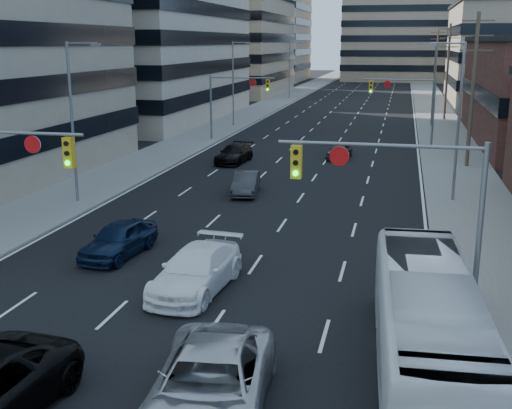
{
  "coord_description": "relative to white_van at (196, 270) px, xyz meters",
  "views": [
    {
      "loc": [
        7.42,
        -12.51,
        8.98
      ],
      "look_at": [
        1.49,
        13.47,
        2.2
      ],
      "focal_mm": 45.0,
      "sensor_mm": 36.0,
      "label": 1
    }
  ],
  "objects": [
    {
      "name": "streetlight_left_near",
      "position": [
        -10.63,
        11.23,
        4.26
      ],
      "size": [
        2.03,
        0.22,
        9.0
      ],
      "color": "slate",
      "rests_on": "ground"
    },
    {
      "name": "road_surface",
      "position": [
        -0.29,
        121.23,
        -0.78
      ],
      "size": [
        18.0,
        300.0,
        0.02
      ],
      "primitive_type": "cube",
      "color": "black",
      "rests_on": "ground"
    },
    {
      "name": "streetlight_left_far",
      "position": [
        -10.63,
        81.23,
        4.26
      ],
      "size": [
        2.03,
        0.22,
        9.0
      ],
      "color": "slate",
      "rests_on": "ground"
    },
    {
      "name": "silver_suv",
      "position": [
        2.9,
        -7.86,
        0.06
      ],
      "size": [
        3.47,
        6.38,
        1.7
      ],
      "primitive_type": "imported",
      "rotation": [
        0.0,
        0.0,
        0.11
      ],
      "color": "#B6B6BB",
      "rests_on": "ground"
    },
    {
      "name": "signal_far_left",
      "position": [
        -7.98,
        36.22,
        3.51
      ],
      "size": [
        6.09,
        0.33,
        6.0
      ],
      "color": "slate",
      "rests_on": "ground"
    },
    {
      "name": "transit_bus",
      "position": [
        8.11,
        -4.85,
        0.73
      ],
      "size": [
        3.21,
        11.03,
        3.03
      ],
      "primitive_type": "imported",
      "rotation": [
        0.0,
        0.0,
        0.06
      ],
      "color": "white",
      "rests_on": "ground"
    },
    {
      "name": "sidewalk_right",
      "position": [
        11.21,
        121.23,
        -0.71
      ],
      "size": [
        5.0,
        300.0,
        0.15
      ],
      "primitive_type": "cube",
      "color": "slate",
      "rests_on": "ground"
    },
    {
      "name": "sedan_grey_right",
      "position": [
        2.42,
        28.95,
        -0.14
      ],
      "size": [
        2.0,
        3.97,
        1.3
      ],
      "primitive_type": "imported",
      "rotation": [
        0.0,
        0.0,
        -0.13
      ],
      "color": "#38373A",
      "rests_on": "ground"
    },
    {
      "name": "utility_pole_block",
      "position": [
        11.91,
        27.23,
        4.99
      ],
      "size": [
        2.2,
        0.28,
        11.0
      ],
      "color": "#4C3D2D",
      "rests_on": "ground"
    },
    {
      "name": "streetlight_left_mid",
      "position": [
        -10.63,
        46.23,
        4.26
      ],
      "size": [
        2.03,
        0.22,
        9.0
      ],
      "color": "slate",
      "rests_on": "ground"
    },
    {
      "name": "sidewalk_left",
      "position": [
        -11.79,
        121.23,
        -0.71
      ],
      "size": [
        5.0,
        300.0,
        0.15
      ],
      "primitive_type": "cube",
      "color": "slate",
      "rests_on": "ground"
    },
    {
      "name": "bg_block_left",
      "position": [
        -28.29,
        131.23,
        9.21
      ],
      "size": [
        24.0,
        24.0,
        20.0
      ],
      "primitive_type": "cube",
      "color": "#ADA089",
      "rests_on": "ground"
    },
    {
      "name": "signal_far_right",
      "position": [
        7.39,
        36.22,
        3.51
      ],
      "size": [
        6.09,
        0.33,
        6.0
      ],
      "color": "slate",
      "rests_on": "ground"
    },
    {
      "name": "white_van",
      "position": [
        0.0,
        0.0,
        0.0
      ],
      "size": [
        2.66,
        5.61,
        1.58
      ],
      "primitive_type": "imported",
      "rotation": [
        0.0,
        0.0,
        -0.08
      ],
      "color": "white",
      "rests_on": "ground"
    },
    {
      "name": "sedan_blue",
      "position": [
        -4.47,
        3.04,
        -0.03
      ],
      "size": [
        2.28,
        4.63,
        1.52
      ],
      "primitive_type": "imported",
      "rotation": [
        0.0,
        0.0,
        -0.11
      ],
      "color": "black",
      "rests_on": "ground"
    },
    {
      "name": "utility_pole_midblock",
      "position": [
        11.91,
        57.23,
        4.99
      ],
      "size": [
        2.2,
        0.28,
        11.0
      ],
      "color": "#4C3D2D",
      "rests_on": "ground"
    },
    {
      "name": "utility_pole_distant",
      "position": [
        11.91,
        87.23,
        4.99
      ],
      "size": [
        2.2,
        0.28,
        11.0
      ],
      "color": "#4C3D2D",
      "rests_on": "ground"
    },
    {
      "name": "sedan_black_far",
      "position": [
        -5.23,
        25.37,
        -0.1
      ],
      "size": [
        2.29,
        4.87,
        1.37
      ],
      "primitive_type": "imported",
      "rotation": [
        0.0,
        0.0,
        -0.08
      ],
      "color": "black",
      "rests_on": "ground"
    },
    {
      "name": "streetlight_right_far",
      "position": [
        10.05,
        51.23,
        4.26
      ],
      "size": [
        2.03,
        0.22,
        9.0
      ],
      "color": "slate",
      "rests_on": "ground"
    },
    {
      "name": "streetlight_right_near",
      "position": [
        10.05,
        16.23,
        4.26
      ],
      "size": [
        2.03,
        0.22,
        9.0
      ],
      "color": "slate",
      "rests_on": "ground"
    },
    {
      "name": "office_left_far",
      "position": [
        -24.29,
        91.23,
        7.21
      ],
      "size": [
        20.0,
        30.0,
        16.0
      ],
      "primitive_type": "cube",
      "color": "gray",
      "rests_on": "ground"
    },
    {
      "name": "sedan_grey_center",
      "position": [
        -1.89,
        15.5,
        -0.12
      ],
      "size": [
        1.93,
        4.21,
        1.34
      ],
      "primitive_type": "imported",
      "rotation": [
        0.0,
        0.0,
        0.13
      ],
      "color": "#2D2D2F",
      "rests_on": "ground"
    },
    {
      "name": "signal_near_right",
      "position": [
        7.16,
        -0.78,
        3.54
      ],
      "size": [
        6.59,
        0.33,
        6.0
      ],
      "color": "slate",
      "rests_on": "ground"
    }
  ]
}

